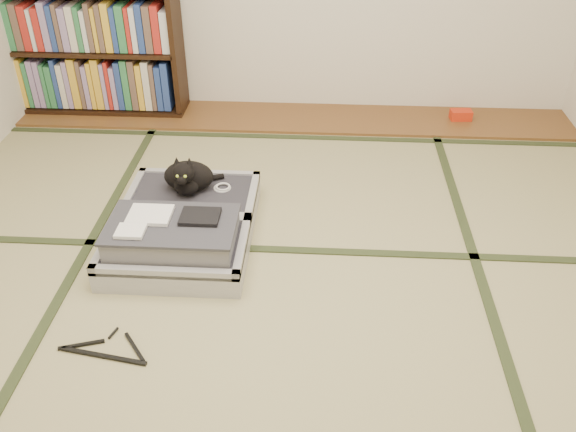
{
  "coord_description": "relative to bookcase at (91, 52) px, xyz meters",
  "views": [
    {
      "loc": [
        0.2,
        -2.11,
        1.91
      ],
      "look_at": [
        0.05,
        0.35,
        0.25
      ],
      "focal_mm": 38.0,
      "sensor_mm": 36.0,
      "label": 1
    }
  ],
  "objects": [
    {
      "name": "floor",
      "position": [
        1.47,
        -2.07,
        -0.45
      ],
      "size": [
        4.5,
        4.5,
        0.0
      ],
      "primitive_type": "plane",
      "color": "tan",
      "rests_on": "ground"
    },
    {
      "name": "wood_strip",
      "position": [
        1.47,
        -0.07,
        -0.44
      ],
      "size": [
        4.0,
        0.5,
        0.02
      ],
      "primitive_type": "cube",
      "color": "brown",
      "rests_on": "ground"
    },
    {
      "name": "red_item",
      "position": [
        2.68,
        -0.04,
        -0.4
      ],
      "size": [
        0.16,
        0.1,
        0.07
      ],
      "primitive_type": "cube",
      "rotation": [
        0.0,
        0.0,
        0.07
      ],
      "color": "red",
      "rests_on": "wood_strip"
    },
    {
      "name": "tatami_borders",
      "position": [
        1.47,
        -1.58,
        -0.45
      ],
      "size": [
        4.0,
        4.5,
        0.01
      ],
      "color": "#2D381E",
      "rests_on": "ground"
    },
    {
      "name": "bookcase",
      "position": [
        0.0,
        0.0,
        0.0
      ],
      "size": [
        1.29,
        0.3,
        0.92
      ],
      "color": "black",
      "rests_on": "wood_strip"
    },
    {
      "name": "suitcase",
      "position": [
        0.96,
        -1.63,
        -0.35
      ],
      "size": [
        0.71,
        0.94,
        0.28
      ],
      "color": "#ABACB0",
      "rests_on": "floor"
    },
    {
      "name": "cat",
      "position": [
        0.95,
        -1.34,
        -0.22
      ],
      "size": [
        0.31,
        0.32,
        0.25
      ],
      "color": "black",
      "rests_on": "suitcase"
    },
    {
      "name": "cable_coil",
      "position": [
        1.13,
        -1.3,
        -0.31
      ],
      "size": [
        0.1,
        0.1,
        0.02
      ],
      "color": "white",
      "rests_on": "suitcase"
    },
    {
      "name": "hanger",
      "position": [
        0.79,
        -2.42,
        -0.44
      ],
      "size": [
        0.4,
        0.21,
        0.01
      ],
      "color": "black",
      "rests_on": "floor"
    }
  ]
}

